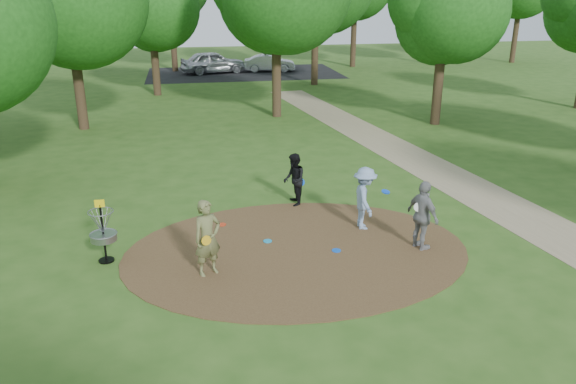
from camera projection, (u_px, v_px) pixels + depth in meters
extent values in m
plane|color=#2D5119|center=(297.00, 251.00, 13.65)|extent=(100.00, 100.00, 0.00)
cylinder|color=#47301C|center=(297.00, 251.00, 13.65)|extent=(8.40, 8.40, 0.02)
cube|color=#8C7A5B|center=(499.00, 204.00, 16.61)|extent=(7.55, 39.89, 0.01)
cube|color=black|center=(244.00, 73.00, 41.68)|extent=(14.00, 8.00, 0.01)
imported|color=#66693C|center=(207.00, 238.00, 12.27)|extent=(0.76, 0.66, 1.75)
cylinder|color=gold|center=(206.00, 240.00, 12.05)|extent=(0.22, 0.11, 0.22)
imported|color=#7F99BD|center=(364.00, 198.00, 14.67)|extent=(0.70, 1.13, 1.68)
cylinder|color=blue|center=(386.00, 192.00, 14.74)|extent=(0.30, 0.30, 0.08)
imported|color=black|center=(294.00, 180.00, 16.31)|extent=(0.61, 0.77, 1.54)
cylinder|color=blue|center=(301.00, 182.00, 16.35)|extent=(0.23, 0.11, 0.22)
imported|color=gray|center=(423.00, 216.00, 13.49)|extent=(0.72, 1.10, 1.74)
cylinder|color=white|center=(418.00, 207.00, 13.37)|extent=(0.23, 0.09, 0.22)
cylinder|color=#1992CB|center=(268.00, 241.00, 14.12)|extent=(0.22, 0.22, 0.02)
cylinder|color=blue|center=(336.00, 250.00, 13.62)|extent=(0.22, 0.22, 0.02)
cylinder|color=red|center=(222.00, 225.00, 15.10)|extent=(0.22, 0.22, 0.02)
imported|color=#B2B5BA|center=(213.00, 62.00, 41.31)|extent=(5.03, 2.91, 1.61)
imported|color=#B0B1B8|center=(270.00, 63.00, 42.18)|extent=(3.93, 1.77, 1.25)
cylinder|color=black|center=(103.00, 235.00, 12.92)|extent=(0.05, 0.05, 1.35)
cylinder|color=black|center=(107.00, 260.00, 13.15)|extent=(0.36, 0.36, 0.04)
cylinder|color=gray|center=(104.00, 237.00, 12.94)|extent=(0.60, 0.60, 0.16)
torus|color=gray|center=(103.00, 234.00, 12.91)|extent=(0.63, 0.63, 0.03)
torus|color=gray|center=(101.00, 212.00, 12.72)|extent=(0.58, 0.58, 0.02)
cube|color=yellow|center=(100.00, 204.00, 12.66)|extent=(0.22, 0.02, 0.18)
cylinder|color=#332316|center=(79.00, 87.00, 24.71)|extent=(0.44, 0.44, 3.80)
sphere|color=#1A4C14|center=(68.00, 2.00, 23.50)|extent=(5.90, 5.90, 5.90)
cylinder|color=#332316|center=(277.00, 74.00, 27.12)|extent=(0.44, 0.44, 4.18)
cylinder|color=#332316|center=(438.00, 85.00, 25.65)|extent=(0.44, 0.44, 3.61)
sphere|color=#1A4C14|center=(444.00, 16.00, 24.60)|extent=(4.52, 4.52, 4.52)
cylinder|color=#332316|center=(155.00, 66.00, 32.68)|extent=(0.44, 0.44, 3.42)
sphere|color=#1A4C14|center=(151.00, 12.00, 31.65)|extent=(4.67, 4.67, 4.67)
cylinder|color=#332316|center=(315.00, 50.00, 36.08)|extent=(0.44, 0.44, 4.37)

